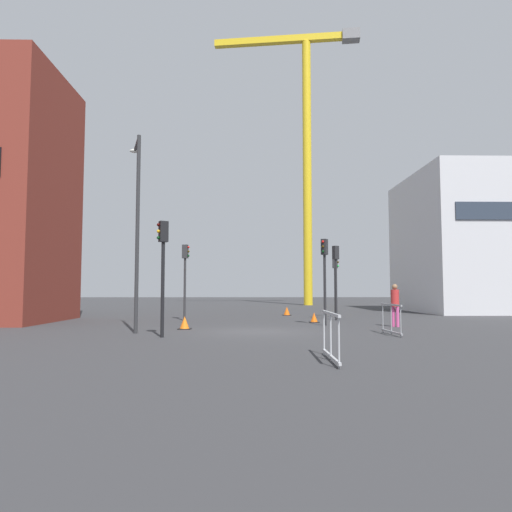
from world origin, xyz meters
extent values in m
plane|color=#333335|center=(0.00, 0.00, 0.00)|extent=(160.00, 160.00, 0.00)
cube|color=silver|center=(16.95, 15.81, 4.93)|extent=(10.96, 10.66, 9.86)
cylinder|color=yellow|center=(5.83, 30.25, 13.84)|extent=(0.90, 0.90, 27.69)
cube|color=yellow|center=(3.31, 30.61, 28.09)|extent=(14.52, 2.71, 0.70)
cube|color=slate|center=(10.44, 29.61, 28.09)|extent=(1.95, 1.44, 1.10)
cylinder|color=#2D2D30|center=(-4.45, -0.65, 3.66)|extent=(0.14, 0.14, 7.33)
cube|color=#2D2D30|center=(-4.71, 0.15, 7.23)|extent=(0.62, 1.64, 0.10)
ellipsoid|color=silver|center=(-4.97, 0.96, 7.21)|extent=(0.44, 0.24, 0.16)
cylinder|color=black|center=(-3.24, -2.11, 1.59)|extent=(0.12, 0.12, 3.19)
cube|color=black|center=(-3.24, -2.11, 3.54)|extent=(0.36, 0.34, 0.70)
sphere|color=#390605|center=(-3.39, -2.19, 3.76)|extent=(0.11, 0.11, 0.11)
sphere|color=#F2A514|center=(-3.39, -2.19, 3.54)|extent=(0.11, 0.11, 0.11)
sphere|color=#07330F|center=(-3.39, -2.19, 3.32)|extent=(0.11, 0.11, 0.11)
cylinder|color=#232326|center=(4.22, 6.59, 1.58)|extent=(0.12, 0.12, 3.16)
cube|color=#232326|center=(4.22, 6.59, 3.51)|extent=(0.36, 0.35, 0.70)
sphere|color=#390605|center=(4.37, 6.68, 3.73)|extent=(0.11, 0.11, 0.11)
sphere|color=#F2A514|center=(4.37, 6.68, 3.51)|extent=(0.11, 0.11, 0.11)
sphere|color=#07330F|center=(4.37, 6.68, 3.29)|extent=(0.11, 0.11, 0.11)
cylinder|color=#2D2D30|center=(-3.60, 6.37, 1.60)|extent=(0.12, 0.12, 3.19)
cube|color=#2D2D30|center=(-3.60, 6.37, 3.54)|extent=(0.31, 0.28, 0.70)
sphere|color=red|center=(-3.43, 6.34, 3.76)|extent=(0.11, 0.11, 0.11)
sphere|color=#3C2905|center=(-3.43, 6.34, 3.54)|extent=(0.11, 0.11, 0.11)
sphere|color=#07330F|center=(-3.43, 6.34, 3.32)|extent=(0.11, 0.11, 0.11)
cylinder|color=#2D2D30|center=(4.65, 9.10, 1.40)|extent=(0.12, 0.12, 2.81)
cube|color=#2D2D30|center=(4.65, 9.10, 3.16)|extent=(0.34, 0.31, 0.70)
sphere|color=#390605|center=(4.82, 9.05, 3.38)|extent=(0.11, 0.11, 0.11)
sphere|color=#3C2905|center=(4.82, 9.05, 3.16)|extent=(0.11, 0.11, 0.11)
sphere|color=green|center=(4.82, 9.05, 2.94)|extent=(0.11, 0.11, 0.11)
cylinder|color=#232326|center=(3.04, 2.97, 1.57)|extent=(0.12, 0.12, 3.13)
cube|color=#232326|center=(3.04, 2.97, 3.48)|extent=(0.35, 0.36, 0.70)
sphere|color=red|center=(2.95, 2.82, 3.70)|extent=(0.11, 0.11, 0.11)
sphere|color=#3C2905|center=(2.95, 2.82, 3.48)|extent=(0.11, 0.11, 0.11)
sphere|color=#07330F|center=(2.95, 2.82, 3.26)|extent=(0.11, 0.11, 0.11)
cylinder|color=#D14C8C|center=(5.84, 2.24, 0.43)|extent=(0.14, 0.14, 0.86)
cylinder|color=#D14C8C|center=(5.98, 2.10, 0.43)|extent=(0.14, 0.14, 0.86)
cylinder|color=red|center=(5.91, 2.17, 1.22)|extent=(0.34, 0.34, 0.72)
sphere|color=#8C6647|center=(5.91, 2.17, 1.70)|extent=(0.23, 0.23, 0.23)
cube|color=gray|center=(4.66, -1.35, 1.05)|extent=(0.14, 2.05, 0.06)
cube|color=gray|center=(4.66, -1.35, 0.10)|extent=(0.14, 2.05, 0.06)
cylinder|color=gray|center=(4.70, -2.27, 0.53)|extent=(0.04, 0.04, 1.05)
cylinder|color=gray|center=(4.66, -1.35, 0.53)|extent=(0.04, 0.04, 1.05)
cylinder|color=gray|center=(4.63, -0.43, 0.53)|extent=(0.04, 0.04, 1.05)
cube|color=#B2B5BA|center=(1.45, -7.39, 1.05)|extent=(0.11, 2.33, 0.06)
cube|color=#B2B5BA|center=(1.45, -7.39, 0.10)|extent=(0.11, 2.33, 0.06)
cylinder|color=#B2B5BA|center=(1.43, -8.44, 0.53)|extent=(0.04, 0.04, 1.05)
cylinder|color=#B2B5BA|center=(1.45, -7.39, 0.53)|extent=(0.04, 0.04, 1.05)
cylinder|color=#B2B5BA|center=(1.48, -6.34, 0.53)|extent=(0.04, 0.04, 1.05)
cube|color=black|center=(-2.91, 1.12, 0.01)|extent=(0.52, 0.52, 0.03)
cone|color=orange|center=(-2.91, 1.12, 0.26)|extent=(0.40, 0.40, 0.52)
cube|color=black|center=(2.83, 4.92, 0.01)|extent=(0.47, 0.47, 0.03)
cone|color=#E55B0F|center=(2.83, 4.92, 0.24)|extent=(0.36, 0.36, 0.48)
cube|color=black|center=(2.04, 11.15, 0.01)|extent=(0.53, 0.53, 0.03)
cone|color=#E55B0F|center=(2.04, 11.15, 0.27)|extent=(0.41, 0.41, 0.54)
camera|label=1|loc=(-0.42, -18.05, 1.59)|focal=33.32mm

